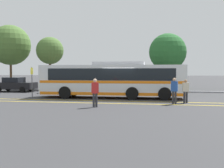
# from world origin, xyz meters

# --- Properties ---
(ground_plane) EXTENTS (220.00, 220.00, 0.00)m
(ground_plane) POSITION_xyz_m (0.00, 0.00, 0.00)
(ground_plane) COLOR #38383A
(lane_strip_0) EXTENTS (31.75, 0.20, 0.01)m
(lane_strip_0) POSITION_xyz_m (-0.71, -1.94, 0.00)
(lane_strip_0) COLOR gold
(lane_strip_0) RESTS_ON ground_plane
(lane_strip_1) EXTENTS (31.75, 0.20, 0.01)m
(lane_strip_1) POSITION_xyz_m (-0.71, -3.40, 0.00)
(lane_strip_1) COLOR gold
(lane_strip_1) RESTS_ON ground_plane
(curb_strip) EXTENTS (39.75, 0.36, 0.15)m
(curb_strip) POSITION_xyz_m (-0.71, 6.94, 0.07)
(curb_strip) COLOR #99999E
(curb_strip) RESTS_ON ground_plane
(transit_bus) EXTENTS (12.11, 2.83, 2.97)m
(transit_bus) POSITION_xyz_m (-0.70, 0.26, 1.55)
(transit_bus) COLOR silver
(transit_bus) RESTS_ON ground_plane
(parked_car_0) EXTENTS (4.49, 2.01, 1.55)m
(parked_car_0) POSITION_xyz_m (-12.19, 4.95, 0.77)
(parked_car_0) COLOR black
(parked_car_0) RESTS_ON ground_plane
(parked_car_1) EXTENTS (4.92, 2.07, 1.55)m
(parked_car_1) POSITION_xyz_m (-5.85, 4.75, 0.78)
(parked_car_1) COLOR maroon
(parked_car_1) RESTS_ON ground_plane
(parked_car_2) EXTENTS (4.82, 2.08, 1.54)m
(parked_car_2) POSITION_xyz_m (0.12, 5.02, 0.77)
(parked_car_2) COLOR black
(parked_car_2) RESTS_ON ground_plane
(pedestrian_0) EXTENTS (0.47, 0.35, 1.77)m
(pedestrian_0) POSITION_xyz_m (4.12, -3.04, 1.02)
(pedestrian_0) COLOR #2D2D33
(pedestrian_0) RESTS_ON ground_plane
(pedestrian_1) EXTENTS (0.45, 0.29, 1.63)m
(pedestrian_1) POSITION_xyz_m (4.93, -2.29, 0.93)
(pedestrian_1) COLOR #2D2D33
(pedestrian_1) RESTS_ON ground_plane
(pedestrian_2) EXTENTS (0.47, 0.37, 1.76)m
(pedestrian_2) POSITION_xyz_m (-0.80, -5.40, 1.01)
(pedestrian_2) COLOR #2D2D33
(pedestrian_2) RESTS_ON ground_plane
(bus_stop_sign) EXTENTS (0.07, 0.40, 2.56)m
(bus_stop_sign) POSITION_xyz_m (-7.45, -0.46, 1.61)
(bus_stop_sign) COLOR #59595E
(bus_stop_sign) RESTS_ON ground_plane
(tree_0) EXTENTS (4.54, 4.54, 6.82)m
(tree_0) POSITION_xyz_m (4.21, 11.81, 4.55)
(tree_0) COLOR #513823
(tree_0) RESTS_ON ground_plane
(tree_2) EXTENTS (5.02, 5.02, 8.00)m
(tree_2) POSITION_xyz_m (-15.30, 9.45, 5.48)
(tree_2) COLOR #513823
(tree_2) RESTS_ON ground_plane
(tree_3) EXTENTS (3.29, 3.29, 6.34)m
(tree_3) POSITION_xyz_m (-9.88, 9.08, 4.68)
(tree_3) COLOR #513823
(tree_3) RESTS_ON ground_plane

